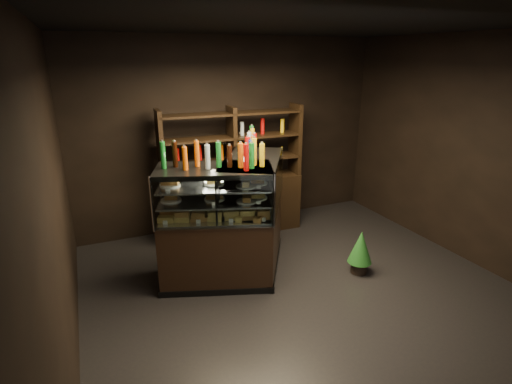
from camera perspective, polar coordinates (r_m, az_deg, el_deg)
ground at (r=4.92m, az=7.41°, el=-14.54°), size 5.00×5.00×0.00m
room_shell at (r=4.19m, az=8.54°, el=8.24°), size 5.02×5.02×3.01m
display_case at (r=5.13m, az=-3.00°, el=-6.55°), size 1.98×1.53×1.50m
food_display at (r=4.90m, az=-3.06°, el=-0.25°), size 1.61×1.16×0.46m
bottles_top at (r=4.76m, az=-3.25°, el=5.84°), size 1.44×1.02×0.30m
potted_conifer at (r=5.35m, az=14.74°, el=-7.50°), size 0.31×0.31×0.66m
back_shelving at (r=6.25m, az=-3.32°, el=-0.63°), size 2.19×0.52×2.00m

